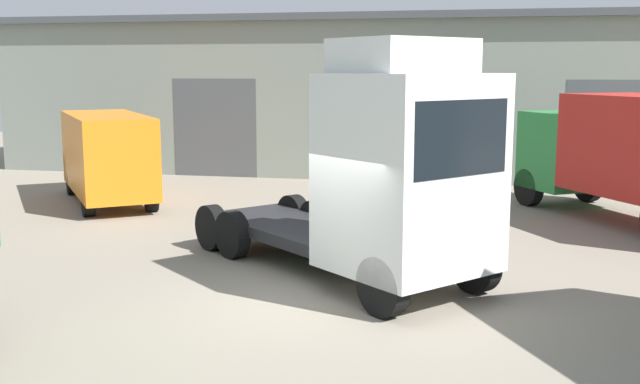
{
  "coord_description": "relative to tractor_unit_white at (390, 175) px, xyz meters",
  "views": [
    {
      "loc": [
        2.71,
        -12.09,
        3.95
      ],
      "look_at": [
        -0.33,
        1.84,
        1.6
      ],
      "focal_mm": 42.0,
      "sensor_mm": 36.0,
      "label": 1
    }
  ],
  "objects": [
    {
      "name": "tractor_unit_white",
      "position": [
        0.0,
        0.0,
        0.0
      ],
      "size": [
        6.74,
        6.29,
        4.46
      ],
      "rotation": [
        0.0,
        0.0,
        -0.71
      ],
      "color": "silver",
      "rests_on": "ground_plane"
    },
    {
      "name": "delivery_van_orange",
      "position": [
        -9.34,
        7.17,
        -0.66
      ],
      "size": [
        4.94,
        5.69,
        2.63
      ],
      "rotation": [
        0.0,
        0.0,
        2.21
      ],
      "color": "orange",
      "rests_on": "ground_plane"
    },
    {
      "name": "ground_plane",
      "position": [
        -1.12,
        -1.02,
        -2.09
      ],
      "size": [
        60.0,
        60.0,
        0.0
      ],
      "primitive_type": "plane",
      "color": "gray"
    },
    {
      "name": "warehouse_building",
      "position": [
        -1.12,
        16.22,
        0.86
      ],
      "size": [
        32.1,
        7.0,
        5.89
      ],
      "color": "gray",
      "rests_on": "ground_plane"
    }
  ]
}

